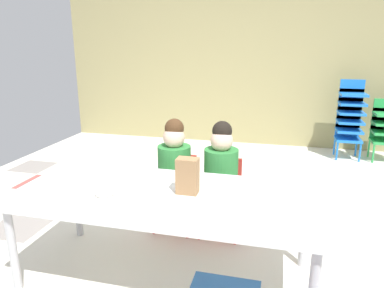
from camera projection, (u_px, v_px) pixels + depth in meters
ground_plane at (188, 222)px, 3.06m from camera, size 5.29×5.49×0.02m
back_wall at (234, 57)px, 5.29m from camera, size 5.29×0.10×2.60m
craft_table at (166, 200)px, 2.16m from camera, size 1.86×0.82×0.60m
seated_child_near_camera at (175, 165)px, 2.79m from camera, size 0.33×0.33×0.92m
seated_child_middle_seat at (221, 168)px, 2.71m from camera, size 0.32×0.31×0.92m
kid_chair_blue_stack at (350, 115)px, 4.67m from camera, size 0.32×0.30×1.04m
paper_bag_brown at (188, 176)px, 2.13m from camera, size 0.13×0.09×0.22m
paper_plate_near_edge at (105, 195)px, 2.11m from camera, size 0.18×0.18×0.01m
paper_plate_center_table at (89, 173)px, 2.48m from camera, size 0.18×0.18×0.01m
donut_powdered_on_plate at (105, 192)px, 2.10m from camera, size 0.12×0.12×0.03m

